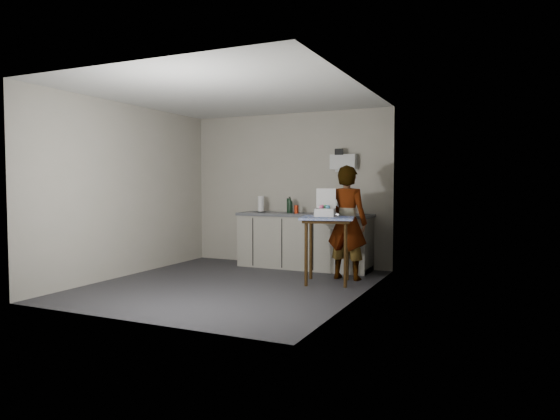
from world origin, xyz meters
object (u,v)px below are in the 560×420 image
at_px(soap_bottle, 290,205).
at_px(dark_bottle, 289,206).
at_px(soda_can, 296,209).
at_px(standing_man, 347,223).
at_px(kitchen_counter, 304,242).
at_px(dish_rack, 339,210).
at_px(paper_towel, 261,205).
at_px(bakery_box, 325,210).
at_px(side_table, 328,225).

bearing_deg(soap_bottle, dark_bottle, 137.72).
bearing_deg(soda_can, standing_man, -29.18).
relative_size(kitchen_counter, dish_rack, 5.53).
height_order(paper_towel, dish_rack, dish_rack).
xyz_separation_m(soap_bottle, bakery_box, (0.95, -0.94, -0.02)).
bearing_deg(soap_bottle, dish_rack, -0.59).
bearing_deg(standing_man, soap_bottle, -24.42).
height_order(soda_can, dark_bottle, dark_bottle).
bearing_deg(soap_bottle, side_table, -44.81).
bearing_deg(dish_rack, paper_towel, -179.25).
bearing_deg(standing_man, dark_bottle, -24.87).
height_order(side_table, bakery_box, bakery_box).
relative_size(paper_towel, dish_rack, 0.68).
xyz_separation_m(soap_bottle, paper_towel, (-0.53, -0.03, -0.00)).
height_order(kitchen_counter, soap_bottle, soap_bottle).
bearing_deg(soap_bottle, soda_can, -15.57).
bearing_deg(side_table, dark_bottle, 121.01).
xyz_separation_m(side_table, bakery_box, (-0.06, 0.06, 0.21)).
distance_m(side_table, bakery_box, 0.23).
xyz_separation_m(kitchen_counter, side_table, (0.76, -1.01, 0.39)).
bearing_deg(side_table, standing_man, 53.47).
xyz_separation_m(soda_can, dark_bottle, (-0.16, 0.07, 0.06)).
height_order(kitchen_counter, paper_towel, paper_towel).
bearing_deg(kitchen_counter, dish_rack, -1.23).
relative_size(standing_man, dark_bottle, 6.87).
relative_size(dish_rack, bakery_box, 1.03).
bearing_deg(side_table, bakery_box, 120.14).
bearing_deg(standing_man, soda_can, -25.83).
distance_m(side_table, standing_man, 0.42).
bearing_deg(paper_towel, soap_bottle, 2.95).
xyz_separation_m(standing_man, dark_bottle, (-1.21, 0.65, 0.20)).
relative_size(side_table, soda_can, 7.20).
bearing_deg(kitchen_counter, dark_bottle, 175.10).
xyz_separation_m(kitchen_counter, bakery_box, (0.70, -0.95, 0.59)).
relative_size(soda_can, bakery_box, 0.33).
bearing_deg(bakery_box, soap_bottle, 122.02).
xyz_separation_m(dark_bottle, dish_rack, (0.90, -0.04, -0.06)).
bearing_deg(soap_bottle, paper_towel, -177.05).
distance_m(dark_bottle, paper_towel, 0.50).
xyz_separation_m(side_table, soap_bottle, (-1.01, 1.01, 0.23)).
distance_m(dark_bottle, bakery_box, 1.38).
bearing_deg(soda_can, dark_bottle, 158.25).
height_order(soda_can, paper_towel, paper_towel).
xyz_separation_m(side_table, dish_rack, (-0.15, 1.00, 0.16)).
relative_size(dark_bottle, bakery_box, 0.62).
xyz_separation_m(standing_man, soap_bottle, (-1.17, 0.62, 0.21)).
distance_m(dish_rack, bakery_box, 0.94).
height_order(soap_bottle, bakery_box, bakery_box).
relative_size(kitchen_counter, dark_bottle, 9.27).
bearing_deg(soda_can, bakery_box, -47.92).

